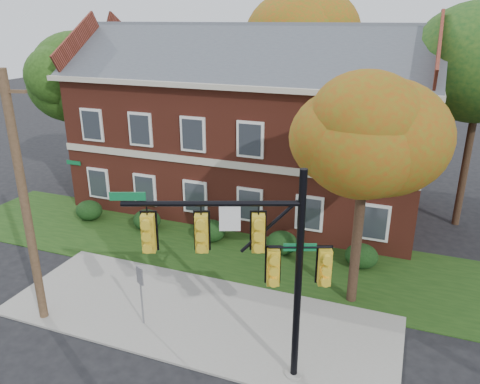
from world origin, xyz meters
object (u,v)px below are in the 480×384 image
(tree_near_right, at_px, (374,128))
(traffic_signal, at_px, (256,257))
(apartment_building, at_px, (249,117))
(hedge_left, at_px, (147,220))
(hedge_center, at_px, (211,231))
(hedge_far_left, at_px, (89,210))
(tree_far_rear, at_px, (310,37))
(utility_pole, at_px, (25,203))
(hedge_far_right, at_px, (361,256))
(hedge_right, at_px, (282,243))
(tree_left_rear, at_px, (84,79))
(sign_post, at_px, (141,286))

(tree_near_right, height_order, traffic_signal, tree_near_right)
(apartment_building, xyz_separation_m, hedge_left, (-3.50, -5.25, -4.46))
(hedge_center, bearing_deg, hedge_left, 180.00)
(apartment_building, height_order, hedge_far_left, apartment_building)
(tree_far_rear, bearing_deg, utility_pole, -101.87)
(hedge_far_left, relative_size, hedge_far_right, 1.00)
(utility_pole, bearing_deg, hedge_center, 55.83)
(traffic_signal, relative_size, utility_pole, 0.75)
(hedge_right, bearing_deg, hedge_center, 180.00)
(hedge_center, relative_size, tree_far_rear, 0.12)
(hedge_far_right, xyz_separation_m, traffic_signal, (-2.09, -7.80, 3.50))
(hedge_left, relative_size, hedge_center, 1.00)
(hedge_right, bearing_deg, tree_near_right, -37.28)
(tree_left_rear, bearing_deg, tree_far_rear, 38.97)
(hedge_far_left, relative_size, traffic_signal, 0.22)
(utility_pole, bearing_deg, hedge_right, 37.01)
(tree_near_right, bearing_deg, traffic_signal, -114.94)
(hedge_far_left, relative_size, sign_post, 0.61)
(hedge_far_right, xyz_separation_m, sign_post, (-6.50, -6.80, 1.02))
(tree_far_rear, relative_size, utility_pole, 1.33)
(traffic_signal, bearing_deg, hedge_far_left, 125.62)
(sign_post, bearing_deg, hedge_right, 88.80)
(hedge_center, xyz_separation_m, tree_near_right, (7.22, -2.83, 6.14))
(hedge_far_left, relative_size, utility_pole, 0.16)
(hedge_far_right, distance_m, tree_near_right, 6.77)
(hedge_far_left, height_order, utility_pole, utility_pole)
(tree_far_rear, height_order, traffic_signal, tree_far_rear)
(hedge_far_right, bearing_deg, hedge_right, 180.00)
(hedge_far_right, height_order, tree_near_right, tree_near_right)
(apartment_building, xyz_separation_m, tree_far_rear, (1.34, 7.84, 3.86))
(hedge_center, xyz_separation_m, sign_post, (0.50, -6.80, 1.02))
(tree_left_rear, distance_m, sign_post, 15.83)
(hedge_right, distance_m, utility_pole, 10.81)
(hedge_far_left, relative_size, tree_near_right, 0.16)
(hedge_center, relative_size, utility_pole, 0.16)
(tree_near_right, relative_size, sign_post, 3.77)
(utility_pole, bearing_deg, tree_left_rear, 106.82)
(hedge_center, xyz_separation_m, traffic_signal, (4.91, -7.80, 3.50))
(tree_near_right, bearing_deg, hedge_far_right, 94.52)
(hedge_left, bearing_deg, hedge_far_left, 180.00)
(tree_far_rear, relative_size, traffic_signal, 1.78)
(tree_left_rear, distance_m, traffic_signal, 19.08)
(hedge_center, bearing_deg, traffic_signal, -57.80)
(apartment_building, bearing_deg, hedge_left, -123.67)
(hedge_left, relative_size, sign_post, 0.61)
(hedge_far_left, distance_m, hedge_far_right, 14.00)
(hedge_right, relative_size, traffic_signal, 0.22)
(tree_left_rear, height_order, utility_pole, tree_left_rear)
(hedge_right, xyz_separation_m, traffic_signal, (1.41, -7.80, 3.50))
(hedge_far_left, xyz_separation_m, hedge_right, (10.50, 0.00, 0.00))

